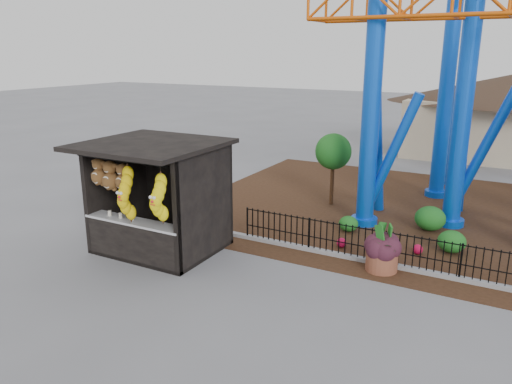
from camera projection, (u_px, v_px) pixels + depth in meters
The scene contains 9 objects.
ground at pixel (229, 287), 11.99m from camera, with size 120.00×120.00×0.00m, color slate.
mulch_bed at pixel (453, 218), 16.90m from camera, with size 18.00×12.00×0.02m, color #331E11.
curb at pixel (425, 272), 12.66m from camera, with size 18.00×0.18×0.12m, color gray.
prize_booth at pixel (153, 200), 13.71m from camera, with size 3.50×3.40×3.12m.
picket_fence at pixel (465, 263), 12.13m from camera, with size 12.20×0.06×1.00m, color black, non-canonical shape.
terracotta_planter at pixel (382, 261), 12.84m from camera, with size 0.81×0.81×0.55m, color brown.
planter_foliage at pixel (383, 239), 12.67m from camera, with size 0.70×0.70×0.64m, color #361521.
potted_plant at pixel (385, 255), 12.75m from camera, with size 0.80×0.70×0.89m, color #1F581A.
landscaping at pixel (462, 233), 14.64m from camera, with size 9.10×3.34×0.76m.
Camera 1 is at (5.79, -9.26, 5.49)m, focal length 35.00 mm.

